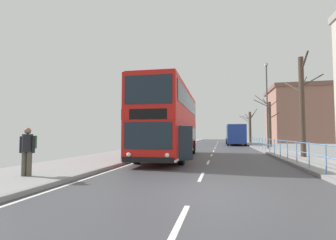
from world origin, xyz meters
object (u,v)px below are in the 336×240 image
street_lamp_far_side (267,100)px  bare_tree_far_01 (250,126)px  background_bus_far_lane (235,134)px  background_building_01 (308,115)px  bare_tree_far_02 (269,122)px  double_decker_bus_main (170,122)px  bare_tree_far_00 (302,104)px  pedestrian_with_backpack (28,148)px

street_lamp_far_side → bare_tree_far_01: (0.31, 18.56, -2.13)m
background_bus_far_lane → background_building_01: background_building_01 is taller
street_lamp_far_side → background_bus_far_lane: bearing=102.3°
bare_tree_far_02 → background_building_01: bearing=62.4°
bare_tree_far_02 → double_decker_bus_main: bearing=-121.1°
street_lamp_far_side → bare_tree_far_02: 4.92m
bare_tree_far_00 → bare_tree_far_01: 27.58m
double_decker_bus_main → bare_tree_far_01: (8.21, 28.92, 0.60)m
street_lamp_far_side → background_building_01: background_building_01 is taller
bare_tree_far_00 → background_building_01: bearing=72.1°
bare_tree_far_01 → background_building_01: size_ratio=0.43×
double_decker_bus_main → bare_tree_far_02: (8.86, 14.70, 0.61)m
background_bus_far_lane → background_building_01: bearing=41.3°
bare_tree_far_01 → background_building_01: (10.99, 5.54, 2.29)m
pedestrian_with_backpack → background_building_01: (22.46, 43.16, 4.15)m
double_decker_bus_main → bare_tree_far_01: size_ratio=1.92×
street_lamp_far_side → background_building_01: 26.62m
background_bus_far_lane → bare_tree_far_02: 8.46m
bare_tree_far_00 → street_lamp_far_side: bearing=93.6°
double_decker_bus_main → pedestrian_with_backpack: (-3.26, -8.70, -1.26)m
pedestrian_with_backpack → bare_tree_far_00: (11.73, 10.04, 2.46)m
background_bus_far_lane → pedestrian_with_backpack: (-8.57, -30.95, -0.49)m
background_bus_far_lane → bare_tree_far_02: bearing=-64.8°
double_decker_bus_main → background_bus_far_lane: double_decker_bus_main is taller
bare_tree_far_00 → background_building_01: 34.85m
pedestrian_with_backpack → bare_tree_far_00: bearing=40.6°
background_bus_far_lane → bare_tree_far_00: 21.23m
bare_tree_far_00 → pedestrian_with_backpack: bearing=-139.4°
bare_tree_far_00 → bare_tree_far_02: bare_tree_far_00 is taller
bare_tree_far_01 → bare_tree_far_02: bare_tree_far_02 is taller
bare_tree_far_01 → bare_tree_far_02: (0.65, -14.22, 0.02)m
street_lamp_far_side → pedestrian_with_backpack: bearing=-120.4°
street_lamp_far_side → bare_tree_far_01: bearing=89.1°
bare_tree_far_01 → bare_tree_far_00: bearing=-89.5°
bare_tree_far_00 → bare_tree_far_01: bearing=90.5°
bare_tree_far_01 → double_decker_bus_main: bearing=-105.9°
bare_tree_far_00 → background_building_01: (10.72, 33.12, 1.69)m
double_decker_bus_main → pedestrian_with_backpack: double_decker_bus_main is taller
street_lamp_far_side → bare_tree_far_00: street_lamp_far_side is taller
double_decker_bus_main → bare_tree_far_00: bare_tree_far_00 is taller
background_building_01 → bare_tree_far_00: bearing=-107.9°
pedestrian_with_backpack → bare_tree_far_02: size_ratio=0.27×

